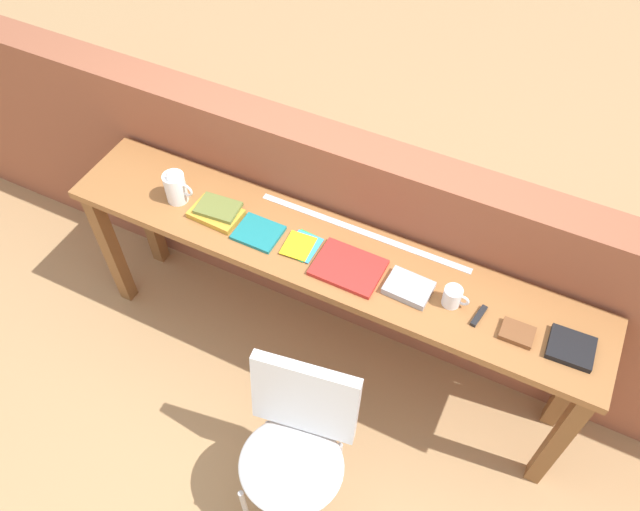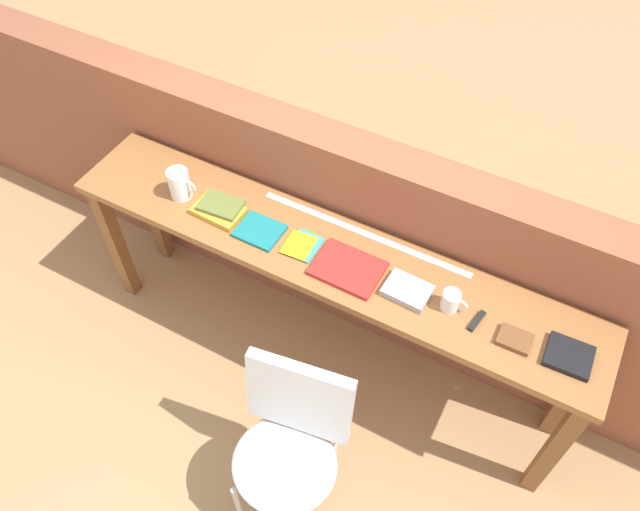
{
  "view_description": "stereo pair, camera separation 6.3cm",
  "coord_description": "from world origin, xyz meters",
  "px_view_note": "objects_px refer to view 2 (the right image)",
  "views": [
    {
      "loc": [
        0.74,
        -1.25,
        2.99
      ],
      "look_at": [
        0.0,
        0.25,
        0.9
      ],
      "focal_mm": 35.0,
      "sensor_mm": 36.0,
      "label": 1
    },
    {
      "loc": [
        0.8,
        -1.23,
        2.99
      ],
      "look_at": [
        0.0,
        0.25,
        0.9
      ],
      "focal_mm": 35.0,
      "sensor_mm": 36.0,
      "label": 2
    }
  ],
  "objects_px": {
    "book_repair_rightmost": "(569,356)",
    "pamphlet_pile_colourful": "(301,245)",
    "book_open_centre": "(348,268)",
    "multitool_folded": "(477,321)",
    "pitcher_white": "(180,184)",
    "book_stack_leftmost": "(219,209)",
    "magazine_cycling": "(260,231)",
    "mug": "(451,301)",
    "leather_journal_brown": "(515,339)",
    "chair_white_moulded": "(290,441)"
  },
  "relations": [
    {
      "from": "magazine_cycling",
      "to": "book_open_centre",
      "type": "xyz_separation_m",
      "value": [
        0.44,
        -0.0,
        0.0
      ]
    },
    {
      "from": "book_stack_leftmost",
      "to": "book_repair_rightmost",
      "type": "bearing_deg",
      "value": 0.19
    },
    {
      "from": "chair_white_moulded",
      "to": "mug",
      "type": "bearing_deg",
      "value": 61.46
    },
    {
      "from": "chair_white_moulded",
      "to": "book_open_centre",
      "type": "height_order",
      "value": "book_open_centre"
    },
    {
      "from": "pamphlet_pile_colourful",
      "to": "book_open_centre",
      "type": "distance_m",
      "value": 0.24
    },
    {
      "from": "chair_white_moulded",
      "to": "pitcher_white",
      "type": "xyz_separation_m",
      "value": [
        -0.96,
        0.68,
        0.43
      ]
    },
    {
      "from": "book_open_centre",
      "to": "chair_white_moulded",
      "type": "bearing_deg",
      "value": -82.27
    },
    {
      "from": "book_repair_rightmost",
      "to": "pamphlet_pile_colourful",
      "type": "bearing_deg",
      "value": 177.72
    },
    {
      "from": "multitool_folded",
      "to": "leather_journal_brown",
      "type": "xyz_separation_m",
      "value": [
        0.16,
        -0.01,
        0.0
      ]
    },
    {
      "from": "book_stack_leftmost",
      "to": "mug",
      "type": "distance_m",
      "value": 1.12
    },
    {
      "from": "chair_white_moulded",
      "to": "leather_journal_brown",
      "type": "distance_m",
      "value": 0.99
    },
    {
      "from": "book_open_centre",
      "to": "book_repair_rightmost",
      "type": "bearing_deg",
      "value": 2.15
    },
    {
      "from": "leather_journal_brown",
      "to": "pitcher_white",
      "type": "bearing_deg",
      "value": 178.13
    },
    {
      "from": "mug",
      "to": "pitcher_white",
      "type": "bearing_deg",
      "value": -179.82
    },
    {
      "from": "book_stack_leftmost",
      "to": "book_repair_rightmost",
      "type": "xyz_separation_m",
      "value": [
        1.6,
        0.01,
        -0.01
      ]
    },
    {
      "from": "pamphlet_pile_colourful",
      "to": "book_open_centre",
      "type": "bearing_deg",
      "value": -4.85
    },
    {
      "from": "multitool_folded",
      "to": "pitcher_white",
      "type": "bearing_deg",
      "value": 179.56
    },
    {
      "from": "chair_white_moulded",
      "to": "multitool_folded",
      "type": "height_order",
      "value": "multitool_folded"
    },
    {
      "from": "book_stack_leftmost",
      "to": "multitool_folded",
      "type": "relative_size",
      "value": 2.14
    },
    {
      "from": "book_stack_leftmost",
      "to": "book_repair_rightmost",
      "type": "relative_size",
      "value": 1.36
    },
    {
      "from": "multitool_folded",
      "to": "pamphlet_pile_colourful",
      "type": "bearing_deg",
      "value": 179.35
    },
    {
      "from": "magazine_cycling",
      "to": "mug",
      "type": "xyz_separation_m",
      "value": [
        0.89,
        0.03,
        0.04
      ]
    },
    {
      "from": "multitool_folded",
      "to": "leather_journal_brown",
      "type": "bearing_deg",
      "value": -5.11
    },
    {
      "from": "pamphlet_pile_colourful",
      "to": "leather_journal_brown",
      "type": "distance_m",
      "value": 0.97
    },
    {
      "from": "pamphlet_pile_colourful",
      "to": "book_open_centre",
      "type": "xyz_separation_m",
      "value": [
        0.24,
        -0.02,
        0.0
      ]
    },
    {
      "from": "pamphlet_pile_colourful",
      "to": "book_repair_rightmost",
      "type": "bearing_deg",
      "value": 0.13
    },
    {
      "from": "chair_white_moulded",
      "to": "book_stack_leftmost",
      "type": "xyz_separation_m",
      "value": [
        -0.75,
        0.67,
        0.38
      ]
    },
    {
      "from": "magazine_cycling",
      "to": "multitool_folded",
      "type": "bearing_deg",
      "value": 0.89
    },
    {
      "from": "magazine_cycling",
      "to": "pamphlet_pile_colourful",
      "type": "xyz_separation_m",
      "value": [
        0.2,
        0.02,
        -0.0
      ]
    },
    {
      "from": "book_stack_leftmost",
      "to": "multitool_folded",
      "type": "height_order",
      "value": "book_stack_leftmost"
    },
    {
      "from": "mug",
      "to": "multitool_folded",
      "type": "xyz_separation_m",
      "value": [
        0.12,
        -0.02,
        -0.04
      ]
    },
    {
      "from": "leather_journal_brown",
      "to": "magazine_cycling",
      "type": "bearing_deg",
      "value": 178.81
    },
    {
      "from": "chair_white_moulded",
      "to": "pamphlet_pile_colourful",
      "type": "xyz_separation_m",
      "value": [
        -0.32,
        0.68,
        0.36
      ]
    },
    {
      "from": "book_stack_leftmost",
      "to": "book_open_centre",
      "type": "relative_size",
      "value": 0.82
    },
    {
      "from": "book_stack_leftmost",
      "to": "pamphlet_pile_colourful",
      "type": "bearing_deg",
      "value": 0.33
    },
    {
      "from": "magazine_cycling",
      "to": "book_stack_leftmost",
      "type": "bearing_deg",
      "value": 176.21
    },
    {
      "from": "pitcher_white",
      "to": "book_repair_rightmost",
      "type": "bearing_deg",
      "value": 0.02
    },
    {
      "from": "multitool_folded",
      "to": "mug",
      "type": "bearing_deg",
      "value": 172.72
    },
    {
      "from": "book_repair_rightmost",
      "to": "book_open_centre",
      "type": "bearing_deg",
      "value": 179.0
    },
    {
      "from": "chair_white_moulded",
      "to": "magazine_cycling",
      "type": "bearing_deg",
      "value": 128.53
    },
    {
      "from": "multitool_folded",
      "to": "magazine_cycling",
      "type": "bearing_deg",
      "value": -179.45
    },
    {
      "from": "book_repair_rightmost",
      "to": "multitool_folded",
      "type": "bearing_deg",
      "value": 179.46
    },
    {
      "from": "mug",
      "to": "book_open_centre",
      "type": "bearing_deg",
      "value": -176.63
    },
    {
      "from": "book_stack_leftmost",
      "to": "pamphlet_pile_colourful",
      "type": "xyz_separation_m",
      "value": [
        0.43,
        0.0,
        -0.02
      ]
    },
    {
      "from": "pamphlet_pile_colourful",
      "to": "mug",
      "type": "xyz_separation_m",
      "value": [
        0.69,
        0.01,
        0.04
      ]
    },
    {
      "from": "book_stack_leftmost",
      "to": "multitool_folded",
      "type": "xyz_separation_m",
      "value": [
        1.24,
        -0.01,
        -0.01
      ]
    },
    {
      "from": "book_open_centre",
      "to": "multitool_folded",
      "type": "bearing_deg",
      "value": 1.85
    },
    {
      "from": "magazine_cycling",
      "to": "book_open_centre",
      "type": "height_order",
      "value": "book_open_centre"
    },
    {
      "from": "magazine_cycling",
      "to": "book_repair_rightmost",
      "type": "bearing_deg",
      "value": 1.24
    },
    {
      "from": "mug",
      "to": "book_repair_rightmost",
      "type": "height_order",
      "value": "mug"
    }
  ]
}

